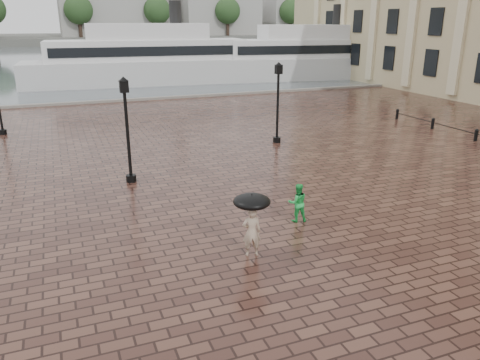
# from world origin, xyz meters

# --- Properties ---
(ground) EXTENTS (300.00, 300.00, 0.00)m
(ground) POSITION_xyz_m (0.00, 0.00, 0.00)
(ground) COLOR #341D17
(ground) RESTS_ON ground
(harbour_water) EXTENTS (240.00, 240.00, 0.00)m
(harbour_water) POSITION_xyz_m (0.00, 92.00, 0.00)
(harbour_water) COLOR #495359
(harbour_water) RESTS_ON ground
(quay_edge) EXTENTS (80.00, 0.60, 0.30)m
(quay_edge) POSITION_xyz_m (0.00, 32.00, 0.00)
(quay_edge) COLOR slate
(quay_edge) RESTS_ON ground
(far_shore) EXTENTS (300.00, 60.00, 2.00)m
(far_shore) POSITION_xyz_m (0.00, 160.00, 1.00)
(far_shore) COLOR #4C4C47
(far_shore) RESTS_ON ground
(distant_skyline) EXTENTS (102.50, 22.00, 33.00)m
(distant_skyline) POSITION_xyz_m (48.14, 150.00, 9.45)
(distant_skyline) COLOR gray
(distant_skyline) RESTS_ON ground
(far_trees) EXTENTS (188.00, 8.00, 13.50)m
(far_trees) POSITION_xyz_m (0.00, 138.00, 9.42)
(far_trees) COLOR #2D2119
(far_trees) RESTS_ON ground
(street_lamps) EXTENTS (15.44, 12.44, 4.40)m
(street_lamps) POSITION_xyz_m (-5.00, 15.33, 2.33)
(street_lamps) COLOR black
(street_lamps) RESTS_ON ground
(adult_pedestrian) EXTENTS (0.63, 0.49, 1.54)m
(adult_pedestrian) POSITION_xyz_m (-3.71, 1.78, 0.77)
(adult_pedestrian) COLOR tan
(adult_pedestrian) RESTS_ON ground
(child_pedestrian) EXTENTS (0.77, 0.66, 1.39)m
(child_pedestrian) POSITION_xyz_m (-1.22, 3.56, 0.69)
(child_pedestrian) COLOR green
(child_pedestrian) RESTS_ON ground
(ferry_near) EXTENTS (27.07, 8.11, 8.76)m
(ferry_near) POSITION_xyz_m (1.35, 43.47, 2.63)
(ferry_near) COLOR beige
(ferry_near) RESTS_ON ground
(ferry_far) EXTENTS (26.53, 9.67, 8.50)m
(ferry_far) POSITION_xyz_m (20.71, 41.28, 2.56)
(ferry_far) COLOR beige
(ferry_far) RESTS_ON ground
(umbrella) EXTENTS (1.10, 1.10, 1.10)m
(umbrella) POSITION_xyz_m (-3.71, 1.78, 1.74)
(umbrella) COLOR black
(umbrella) RESTS_ON ground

